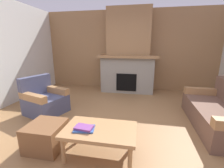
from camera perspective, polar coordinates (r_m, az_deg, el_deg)
name	(u,v)px	position (r m, az deg, el deg)	size (l,w,h in m)	color
ground	(114,130)	(2.97, 0.91, -16.96)	(9.00, 9.00, 0.00)	olive
wall_back_wood_panel	(129,51)	(5.52, 6.41, 12.34)	(6.00, 0.12, 2.70)	#997047
fireplace	(128,57)	(5.15, 6.02, 10.13)	(1.90, 0.82, 2.70)	gray
couch	(221,113)	(3.59, 35.66, -8.96)	(0.88, 1.82, 0.85)	brown
armchair	(45,101)	(3.87, -23.99, -5.71)	(0.96, 0.96, 0.85)	#474C6B
coffee_table	(100,132)	(2.21, -4.58, -17.54)	(1.00, 0.60, 0.43)	#A87A4C
ottoman	(46,136)	(2.65, -23.46, -17.45)	(0.52, 0.52, 0.40)	brown
book_stack_near_edge	(84,128)	(2.18, -10.44, -15.95)	(0.30, 0.25, 0.05)	#335699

